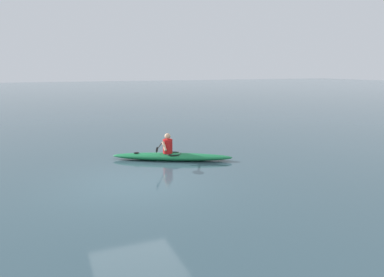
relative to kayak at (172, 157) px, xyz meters
name	(u,v)px	position (x,y,z in m)	size (l,w,h in m)	color
ground_plane	(135,183)	(1.83, 2.02, -0.13)	(160.00, 160.00, 0.00)	#334C56
kayak	(172,157)	(0.00, 0.00, 0.00)	(4.03, 2.44, 0.25)	#19723F
kayaker	(167,145)	(0.16, -0.08, 0.43)	(1.16, 2.25, 0.71)	red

